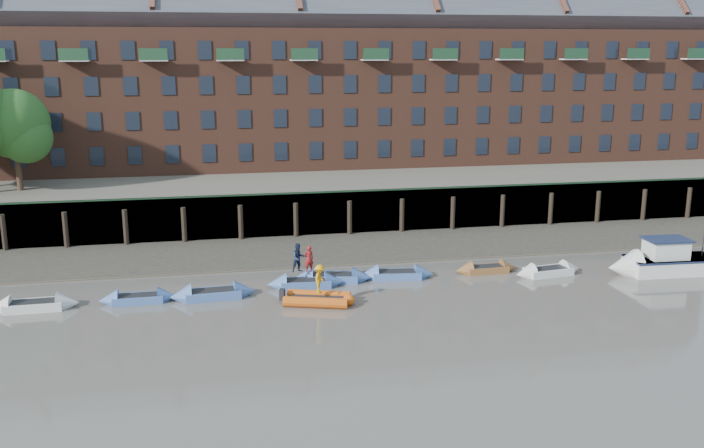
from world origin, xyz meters
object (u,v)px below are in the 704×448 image
object	(u,v)px
rowboat_6	(486,269)
person_rib_crew	(320,279)
motor_launch	(654,262)
rowboat_0	(34,305)
rowboat_1	(138,299)
rowboat_3	(306,283)
rowboat_4	(333,278)
rowboat_5	(396,275)
rowboat_7	(548,271)
person_rower_a	(309,259)
rib_tender	(320,299)
rowboat_2	(213,294)
person_rower_b	(299,258)

from	to	relation	value
rowboat_6	person_rib_crew	size ratio (longest dim) A/B	2.51
rowboat_6	motor_launch	distance (m)	10.30
rowboat_0	rowboat_6	xyz separation A→B (m)	(26.12, 1.84, -0.03)
rowboat_1	rowboat_3	bearing A→B (deg)	4.59
rowboat_1	rowboat_4	size ratio (longest dim) A/B	0.88
rowboat_6	person_rib_crew	distance (m)	11.76
rowboat_0	rowboat_5	bearing A→B (deg)	3.37
rowboat_7	person_rower_a	xyz separation A→B (m)	(-14.72, 0.58, 1.44)
rowboat_7	rib_tender	world-z (taller)	rowboat_7
rowboat_2	person_rower_b	xyz separation A→B (m)	(4.97, 1.21, 1.49)
rowboat_7	motor_launch	bearing A→B (deg)	-16.13
rowboat_3	person_rib_crew	world-z (taller)	person_rib_crew
motor_launch	person_rower_a	size ratio (longest dim) A/B	4.41
rowboat_3	motor_launch	world-z (taller)	motor_launch
person_rower_a	rowboat_4	bearing A→B (deg)	-167.28
rowboat_5	person_rower_a	bearing A→B (deg)	-167.55
rowboat_5	person_rib_crew	world-z (taller)	person_rib_crew
rowboat_3	person_rower_a	size ratio (longest dim) A/B	2.89
motor_launch	rib_tender	bearing A→B (deg)	7.06
person_rib_crew	rowboat_6	bearing A→B (deg)	-46.94
rowboat_6	person_rib_crew	world-z (taller)	person_rib_crew
rowboat_0	rib_tender	distance (m)	15.23
rowboat_3	person_rower_a	xyz separation A→B (m)	(0.21, 0.08, 1.44)
rowboat_0	person_rib_crew	size ratio (longest dim) A/B	2.87
rowboat_3	rowboat_7	bearing A→B (deg)	1.29
rowboat_2	rowboat_7	distance (m)	20.28
rowboat_7	motor_launch	size ratio (longest dim) A/B	0.66
rowboat_3	rowboat_5	size ratio (longest dim) A/B	0.98
rowboat_3	rowboat_5	bearing A→B (deg)	9.46
rowboat_2	rib_tender	world-z (taller)	rowboat_2
rowboat_4	person_rib_crew	world-z (taller)	person_rib_crew
person_rib_crew	rowboat_5	bearing A→B (deg)	-30.84
person_rower_b	rib_tender	bearing A→B (deg)	-92.85
rowboat_1	person_rower_b	world-z (taller)	person_rower_b
rowboat_0	person_rib_crew	distance (m)	15.27
rowboat_0	rowboat_7	distance (m)	29.66
rowboat_3	rowboat_0	bearing A→B (deg)	-172.55
rowboat_5	rowboat_7	world-z (taller)	rowboat_5
rowboat_1	rowboat_2	distance (m)	4.04
rowboat_0	rowboat_4	distance (m)	16.53
rowboat_1	rowboat_6	size ratio (longest dim) A/B	1.03
motor_launch	rowboat_4	bearing A→B (deg)	-3.69
rowboat_0	rowboat_3	xyz separation A→B (m)	(14.72, 1.09, -0.01)
rowboat_6	motor_launch	xyz separation A→B (m)	(10.04, -2.23, 0.51)
rowboat_4	rowboat_5	world-z (taller)	rowboat_4
rowboat_0	person_rower_b	world-z (taller)	person_rower_b
rowboat_0	rib_tender	xyz separation A→B (m)	(15.10, -2.00, 0.05)
rowboat_0	person_rower_a	size ratio (longest dim) A/B	2.94
rowboat_1	motor_launch	xyz separation A→B (m)	(30.81, -0.56, 0.51)
rowboat_6	person_rib_crew	bearing A→B (deg)	-162.00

